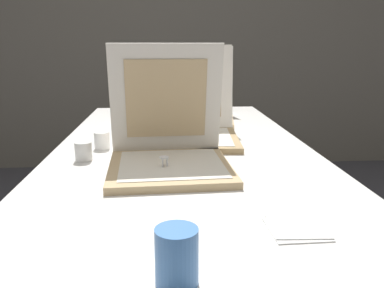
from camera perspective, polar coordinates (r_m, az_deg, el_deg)
The scene contains 10 objects.
wall_back at distance 3.78m, azimuth -3.00°, elevation 16.52°, with size 10.00×0.10×2.60m, color gray.
table at distance 1.49m, azimuth -1.17°, elevation -2.63°, with size 0.95×2.04×0.76m.
pizza_box_front at distance 1.24m, azimuth -3.28°, elevation -1.03°, with size 0.39×0.39×0.38m.
pizza_box_middle at distance 1.62m, azimuth -0.13°, elevation 2.55°, with size 0.39×0.49×0.38m.
pizza_box_back at distance 2.06m, azimuth 0.70°, elevation 4.97°, with size 0.43×0.54×0.37m.
cup_white_near_center at distance 1.38m, azimuth -15.19°, elevation -1.00°, with size 0.06×0.06×0.06m, color white.
cup_white_far at distance 1.81m, azimuth -7.89°, elevation 2.84°, with size 0.06×0.06×0.06m, color white.
cup_white_mid at distance 1.52m, azimuth -12.69°, elevation 0.51°, with size 0.06×0.06×0.06m, color white.
cup_printed_front at distance 0.67m, azimuth -2.19°, elevation -15.72°, with size 0.07×0.07×0.10m, color #477FCC.
napkin_pile at distance 0.89m, azimuth 14.73°, elevation -11.50°, with size 0.12×0.13×0.01m.
Camera 1 is at (-0.07, -0.86, 1.14)m, focal length 37.47 mm.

